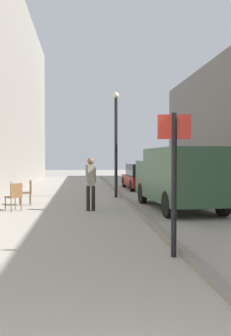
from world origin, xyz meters
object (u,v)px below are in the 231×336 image
object	(u,v)px
street_sign_post	(174,172)
delivery_van	(178,176)
lamp_post	(116,137)
parked_car	(142,177)
cafe_chair_near_window	(15,195)
pedestrian_main_foreground	(91,180)
cafe_chair_by_doorway	(28,191)

from	to	relation	value
street_sign_post	delivery_van	bearing A→B (deg)	-99.28
street_sign_post	lamp_post	size ratio (longest dim) A/B	0.55
parked_car	delivery_van	bearing A→B (deg)	-92.28
parked_car	cafe_chair_near_window	distance (m)	9.83
parked_car	lamp_post	size ratio (longest dim) A/B	0.89
lamp_post	cafe_chair_near_window	xyz separation A→B (m)	(-3.82, -3.79, -2.18)
pedestrian_main_foreground	delivery_van	size ratio (longest dim) A/B	0.35
parked_car	street_sign_post	world-z (taller)	street_sign_post
parked_car	cafe_chair_near_window	size ratio (longest dim) A/B	4.51
parked_car	street_sign_post	distance (m)	14.08
pedestrian_main_foreground	cafe_chair_near_window	bearing A→B (deg)	-14.78
parked_car	street_sign_post	xyz separation A→B (m)	(-1.85, -13.93, 0.83)
pedestrian_main_foreground	parked_car	distance (m)	8.77
delivery_van	cafe_chair_near_window	distance (m)	5.65
lamp_post	cafe_chair_near_window	distance (m)	5.80
pedestrian_main_foreground	parked_car	bearing A→B (deg)	-121.81
delivery_van	cafe_chair_by_doorway	distance (m)	5.67
pedestrian_main_foreground	cafe_chair_by_doorway	distance (m)	2.94
lamp_post	cafe_chair_near_window	world-z (taller)	lamp_post
street_sign_post	parked_car	bearing A→B (deg)	-90.46
parked_car	cafe_chair_by_doorway	distance (m)	8.51
delivery_van	cafe_chair_near_window	world-z (taller)	delivery_van
lamp_post	delivery_van	bearing A→B (deg)	-65.21
street_sign_post	cafe_chair_by_doorway	size ratio (longest dim) A/B	2.77
delivery_van	street_sign_post	xyz separation A→B (m)	(-1.72, -5.86, 0.39)
street_sign_post	cafe_chair_by_doorway	xyz separation A→B (m)	(-3.68, 7.46, -1.00)
parked_car	cafe_chair_by_doorway	world-z (taller)	parked_car
delivery_van	cafe_chair_by_doorway	world-z (taller)	delivery_van
pedestrian_main_foreground	delivery_van	xyz separation A→B (m)	(3.06, 0.09, 0.12)
cafe_chair_near_window	parked_car	bearing A→B (deg)	13.13
pedestrian_main_foreground	delivery_van	distance (m)	3.06
pedestrian_main_foreground	street_sign_post	bearing A→B (deg)	92.52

